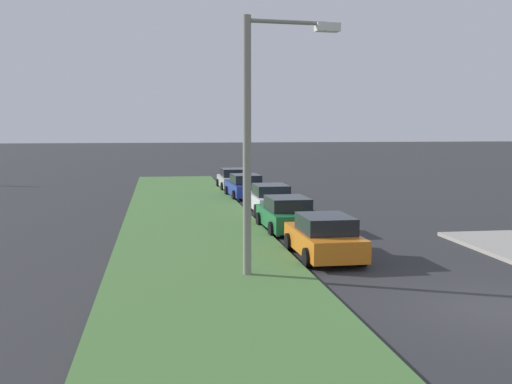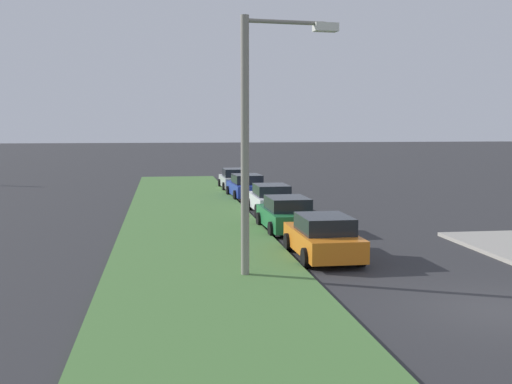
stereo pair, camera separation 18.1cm
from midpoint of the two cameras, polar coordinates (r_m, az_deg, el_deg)
ground at (r=16.62m, az=21.52°, el=-9.87°), size 300.00×300.00×0.00m
grass_median at (r=24.25m, az=-5.20°, el=-4.39°), size 60.00×6.00×0.12m
parked_car_orange at (r=21.25m, az=6.32°, el=-4.08°), size 4.32×2.06×1.47m
parked_car_green at (r=26.48m, az=2.97°, el=-2.05°), size 4.35×2.11×1.47m
parked_car_white at (r=31.97m, az=1.51°, el=-0.65°), size 4.33×2.07×1.47m
parked_car_blue at (r=38.54m, az=-0.73°, el=0.49°), size 4.39×2.20×1.47m
parked_car_silver at (r=43.78m, az=-1.79°, el=1.15°), size 4.33×2.08×1.47m
streetlight at (r=18.14m, az=0.38°, el=5.89°), size 0.58×2.87×7.50m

